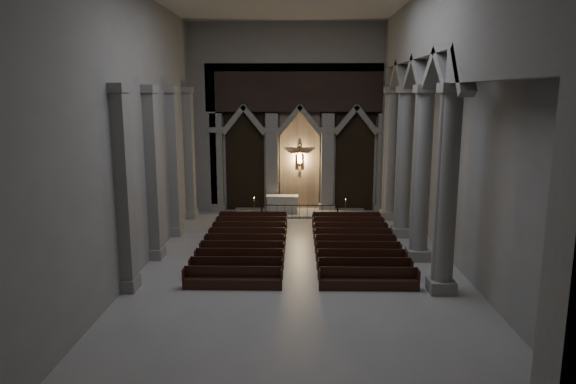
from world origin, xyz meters
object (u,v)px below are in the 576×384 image
(altar, at_px, (282,203))
(candle_stand_right, at_px, (345,213))
(pews, at_px, (300,246))
(altar_rail, at_px, (300,209))
(worshipper, at_px, (318,222))
(candle_stand_left, at_px, (254,212))

(altar, distance_m, candle_stand_right, 4.15)
(altar, relative_size, pews, 0.21)
(altar, height_order, pews, altar)
(altar_rail, height_order, worshipper, worshipper)
(candle_stand_right, height_order, pews, candle_stand_right)
(altar_rail, xyz_separation_m, candle_stand_right, (2.85, 0.30, -0.28))
(candle_stand_right, bearing_deg, pews, -112.16)
(worshipper, bearing_deg, pews, -108.07)
(pews, bearing_deg, candle_stand_right, 67.84)
(altar, height_order, candle_stand_left, candle_stand_left)
(candle_stand_right, bearing_deg, candle_stand_left, 179.49)
(candle_stand_left, bearing_deg, altar_rail, -7.10)
(candle_stand_left, relative_size, pews, 0.13)
(pews, bearing_deg, altar_rail, 90.00)
(candle_stand_left, xyz_separation_m, pews, (2.84, -7.04, -0.06))
(candle_stand_right, bearing_deg, altar, 163.46)
(worshipper, bearing_deg, altar, 113.44)
(candle_stand_left, bearing_deg, candle_stand_right, -0.51)
(worshipper, bearing_deg, candle_stand_left, 137.55)
(altar_rail, height_order, pews, altar_rail)
(candle_stand_left, bearing_deg, worshipper, -39.35)
(candle_stand_left, distance_m, worshipper, 5.01)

